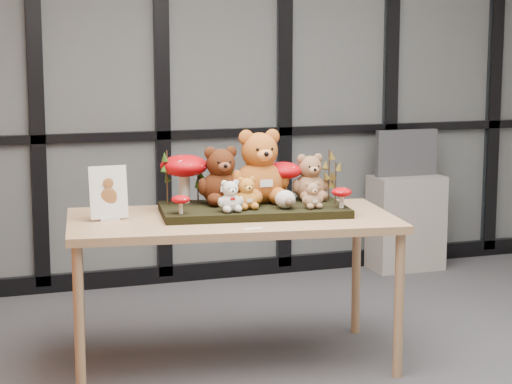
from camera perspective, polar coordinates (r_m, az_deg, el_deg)
name	(u,v)px	position (r m, az deg, el deg)	size (l,w,h in m)	color
room_shell	(387,43)	(4.25, 8.05, 9.07)	(5.00, 5.00, 5.00)	#ADAAA3
glass_partition	(225,81)	(6.55, -1.95, 6.84)	(4.90, 0.06, 2.78)	#2D383F
display_table	(232,229)	(4.82, -1.50, -2.28)	(1.79, 1.08, 0.79)	tan
diorama_tray	(253,210)	(4.89, -0.17, -1.10)	(0.97, 0.48, 0.04)	black
bear_pooh_yellow	(259,162)	(4.96, 0.20, 1.84)	(0.33, 0.30, 0.43)	#B35A1E
bear_brown_medium	(221,172)	(4.93, -2.19, 1.22)	(0.26, 0.23, 0.34)	#451D0C
bear_tan_back	(310,175)	(5.06, 3.33, 1.07)	(0.21, 0.19, 0.28)	#926342
bear_small_yellow	(247,191)	(4.78, -0.58, 0.05)	(0.14, 0.13, 0.18)	orange
bear_white_bow	(230,194)	(4.71, -1.60, -0.13)	(0.14, 0.12, 0.18)	white
bear_beige_small	(312,194)	(4.81, 3.48, -0.10)	(0.12, 0.11, 0.15)	#9F7753
plush_cream_hedgehog	(285,198)	(4.80, 1.81, -0.40)	(0.08, 0.07, 0.11)	silver
mushroom_back_left	(184,176)	(4.98, -4.43, 0.97)	(0.26, 0.26, 0.29)	#A5050B
mushroom_back_right	(283,179)	(5.05, 1.68, 0.80)	(0.21, 0.21, 0.23)	#A5050B
mushroom_front_left	(181,203)	(4.66, -4.65, -0.71)	(0.09, 0.09, 0.10)	#A5050B
mushroom_front_right	(342,197)	(4.84, 5.30, -0.28)	(0.11, 0.11, 0.12)	#A5050B
sprig_green_far_left	(167,178)	(4.93, -5.49, 0.88)	(0.05, 0.05, 0.29)	#14360C
sprig_green_mid_left	(198,182)	(5.00, -3.59, 0.59)	(0.05, 0.05, 0.21)	#14360C
sprig_dry_far_right	(329,175)	(5.06, 4.52, 1.07)	(0.05, 0.05, 0.28)	brown
sprig_dry_mid_right	(336,183)	(4.94, 4.92, 0.55)	(0.05, 0.05, 0.22)	brown
sprig_green_centre	(228,180)	(5.03, -1.72, 0.76)	(0.05, 0.05, 0.23)	#14360C
sign_holder	(108,195)	(4.75, -9.07, -0.21)	(0.20, 0.07, 0.28)	silver
label_card	(253,229)	(4.49, -0.16, -2.26)	(0.09, 0.03, 0.00)	white
cabinet	(406,223)	(7.02, 9.21, -1.87)	(0.53, 0.31, 0.70)	#9E968D
monitor	(406,153)	(6.95, 9.24, 2.40)	(0.48, 0.05, 0.34)	#4A4D52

